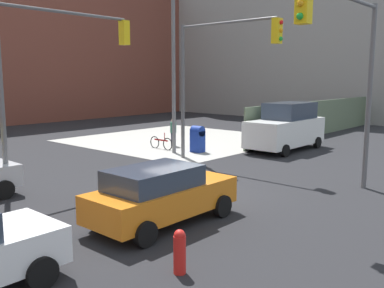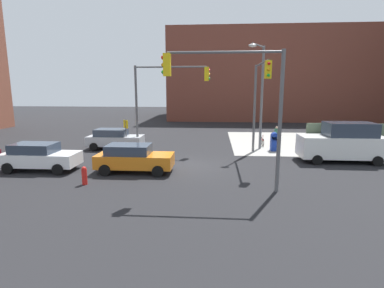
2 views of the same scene
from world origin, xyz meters
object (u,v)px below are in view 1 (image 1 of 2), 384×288
(pedestrian_crossing, at_px, (173,132))
(street_lamp_corner, at_px, (176,63))
(mailbox_blue, at_px, (198,138))
(fire_hydrant, at_px, (180,251))
(hatchback_orange, at_px, (161,194))
(bicycle_leaning_on_fence, at_px, (161,143))
(smokestack, at_px, (174,35))
(traffic_signal_se_corner, at_px, (348,57))
(van_white_delivery, at_px, (286,127))
(traffic_signal_ne_corner, at_px, (217,63))
(traffic_signal_nw_corner, at_px, (58,60))

(pedestrian_crossing, bearing_deg, street_lamp_corner, 108.81)
(mailbox_blue, xyz_separation_m, fire_hydrant, (-11.20, -9.20, -0.28))
(hatchback_orange, bearing_deg, mailbox_blue, 35.85)
(pedestrian_crossing, relative_size, bicycle_leaning_on_fence, 0.93)
(smokestack, xyz_separation_m, hatchback_orange, (-33.57, -31.74, -8.69))
(smokestack, relative_size, pedestrian_crossing, 11.67)
(traffic_signal_se_corner, distance_m, van_white_delivery, 10.44)
(smokestack, relative_size, hatchback_orange, 4.34)
(fire_hydrant, height_order, hatchback_orange, hatchback_orange)
(traffic_signal_ne_corner, xyz_separation_m, mailbox_blue, (1.70, 2.62, -3.87))
(traffic_signal_ne_corner, xyz_separation_m, street_lamp_corner, (0.53, 3.09, 0.07))
(hatchback_orange, xyz_separation_m, bicycle_leaning_on_fence, (8.73, 8.94, -0.50))
(smokestack, height_order, pedestrian_crossing, smokestack)
(traffic_signal_se_corner, height_order, bicycle_leaning_on_fence, traffic_signal_se_corner)
(traffic_signal_nw_corner, xyz_separation_m, hatchback_orange, (-0.83, -6.24, -3.80))
(smokestack, distance_m, traffic_signal_nw_corner, 41.79)
(smokestack, distance_m, traffic_signal_se_corner, 44.73)
(mailbox_blue, xyz_separation_m, hatchback_orange, (-9.33, -6.74, 0.08))
(traffic_signal_se_corner, xyz_separation_m, van_white_delivery, (7.62, 6.30, -3.35))
(mailbox_blue, bearing_deg, street_lamp_corner, 158.02)
(hatchback_orange, bearing_deg, smokestack, 43.39)
(traffic_signal_nw_corner, distance_m, mailbox_blue, 9.36)
(fire_hydrant, xyz_separation_m, van_white_delivery, (15.02, 6.00, 0.79))
(traffic_signal_se_corner, bearing_deg, hatchback_orange, 153.46)
(traffic_signal_se_corner, relative_size, traffic_signal_ne_corner, 1.00)
(smokestack, height_order, street_lamp_corner, smokestack)
(traffic_signal_nw_corner, relative_size, traffic_signal_se_corner, 1.00)
(traffic_signal_se_corner, height_order, pedestrian_crossing, traffic_signal_se_corner)
(traffic_signal_nw_corner, height_order, fire_hydrant, traffic_signal_nw_corner)
(fire_hydrant, height_order, pedestrian_crossing, pedestrian_crossing)
(fire_hydrant, bearing_deg, traffic_signal_se_corner, -2.32)
(traffic_signal_se_corner, bearing_deg, smokestack, 50.89)
(traffic_signal_nw_corner, bearing_deg, smokestack, 37.91)
(hatchback_orange, relative_size, pedestrian_crossing, 2.69)
(fire_hydrant, xyz_separation_m, bicycle_leaning_on_fence, (10.60, 11.40, -0.14))
(van_white_delivery, xyz_separation_m, bicycle_leaning_on_fence, (-4.42, 5.40, -0.93))
(traffic_signal_nw_corner, xyz_separation_m, traffic_signal_ne_corner, (6.80, -2.12, -0.01))
(smokestack, bearing_deg, traffic_signal_ne_corner, -133.21)
(traffic_signal_nw_corner, distance_m, hatchback_orange, 7.35)
(traffic_signal_se_corner, bearing_deg, bicycle_leaning_on_fence, 74.69)
(smokestack, distance_m, pedestrian_crossing, 33.84)
(street_lamp_corner, relative_size, fire_hydrant, 8.51)
(street_lamp_corner, height_order, fire_hydrant, street_lamp_corner)
(bicycle_leaning_on_fence, bearing_deg, traffic_signal_se_corner, -105.31)
(mailbox_blue, relative_size, pedestrian_crossing, 0.88)
(street_lamp_corner, distance_m, pedestrian_crossing, 4.66)
(mailbox_blue, distance_m, pedestrian_crossing, 2.48)
(traffic_signal_ne_corner, distance_m, fire_hydrant, 12.28)
(street_lamp_corner, bearing_deg, traffic_signal_nw_corner, -172.44)
(street_lamp_corner, relative_size, van_white_delivery, 1.48)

